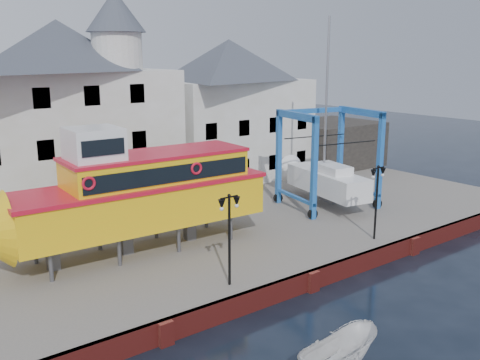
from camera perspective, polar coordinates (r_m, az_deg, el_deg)
ground at (r=26.34m, az=7.67°, el=-11.64°), size 140.00×140.00×0.00m
hardstanding at (r=34.24m, az=-5.41°, el=-4.71°), size 44.00×22.00×1.00m
quay_wall at (r=26.20m, az=7.54°, el=-10.58°), size 44.00×0.47×1.00m
building_white_main at (r=37.37m, az=-18.17°, el=6.95°), size 14.00×8.30×14.00m
building_white_right at (r=44.46m, az=-1.17°, el=7.56°), size 12.00×8.00×11.20m
shed_dark at (r=50.04m, az=9.53°, el=3.87°), size 8.00×7.00×4.00m
lamp_post_left at (r=23.24m, az=-1.15°, el=-3.93°), size 1.12×0.32×4.20m
lamp_post_right at (r=30.02m, az=14.45°, el=-0.38°), size 1.12×0.32×4.20m
tour_boat at (r=27.56m, az=-12.19°, el=-1.55°), size 15.40×4.22×6.65m
travel_lift at (r=36.97m, az=8.65°, el=0.70°), size 6.53×8.47×12.42m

